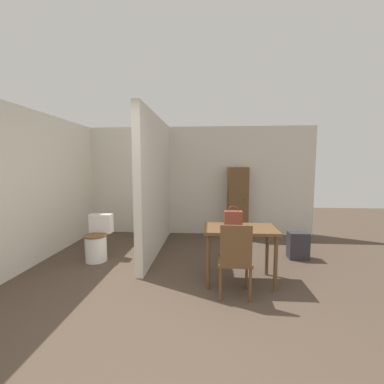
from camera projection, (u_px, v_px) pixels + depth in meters
The scene contains 10 objects.
ground_plane at pixel (154, 353), 2.21m from camera, with size 16.00×16.00×0.00m, color #4C3D30.
wall_back at pixel (190, 181), 6.06m from camera, with size 5.69×0.12×2.50m.
wall_left at pixel (34, 188), 4.20m from camera, with size 0.12×4.95×2.50m.
partition_wall at pixel (156, 185), 4.78m from camera, with size 0.12×2.52×2.50m.
dining_table at pixel (240, 235), 3.51m from camera, with size 0.98×0.61×0.77m.
wooden_chair at pixel (235, 258), 3.10m from camera, with size 0.42×0.42×0.93m.
toilet at pixel (98, 241), 4.38m from camera, with size 0.38×0.52×0.76m.
handbag at pixel (233, 218), 3.58m from camera, with size 0.25×0.13×0.29m.
wooden_cabinet at pixel (238, 202), 5.77m from camera, with size 0.44×0.38×1.58m.
space_heater at pixel (298, 245), 4.44m from camera, with size 0.33×0.24×0.46m.
Camera 1 is at (0.47, -2.03, 1.61)m, focal length 24.00 mm.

